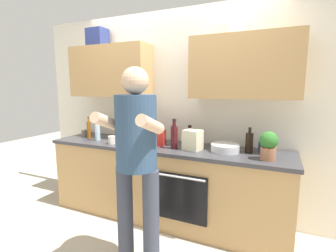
% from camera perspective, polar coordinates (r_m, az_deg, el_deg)
% --- Properties ---
extents(ground_plane, '(12.00, 12.00, 0.00)m').
position_cam_1_polar(ground_plane, '(3.19, -1.08, -20.45)').
color(ground_plane, '#B2A893').
extents(back_wall_unit, '(4.00, 0.38, 2.50)m').
position_cam_1_polar(back_wall_unit, '(3.04, 0.97, 7.48)').
color(back_wall_unit, silver).
rests_on(back_wall_unit, ground).
extents(counter, '(2.84, 0.67, 0.90)m').
position_cam_1_polar(counter, '(3.00, -1.10, -12.91)').
color(counter, tan).
rests_on(counter, ground).
extents(person_standing, '(0.49, 0.45, 1.73)m').
position_cam_1_polar(person_standing, '(2.06, -7.39, -6.36)').
color(person_standing, '#383D4C').
rests_on(person_standing, ground).
extents(bottle_oil, '(0.07, 0.07, 0.33)m').
position_cam_1_polar(bottle_oil, '(3.03, -6.31, -1.09)').
color(bottle_oil, olive).
rests_on(bottle_oil, counter).
extents(bottle_water, '(0.07, 0.07, 0.36)m').
position_cam_1_polar(bottle_water, '(3.23, -16.09, -0.69)').
color(bottle_water, silver).
rests_on(bottle_water, counter).
extents(bottle_soda, '(0.07, 0.07, 0.35)m').
position_cam_1_polar(bottle_soda, '(2.78, -7.56, -1.94)').
color(bottle_soda, '#198C33').
rests_on(bottle_soda, counter).
extents(bottle_syrup, '(0.05, 0.05, 0.28)m').
position_cam_1_polar(bottle_syrup, '(3.44, -17.91, -0.74)').
color(bottle_syrup, '#8C4C14').
rests_on(bottle_syrup, counter).
extents(bottle_hotsauce, '(0.08, 0.08, 0.28)m').
position_cam_1_polar(bottle_hotsauce, '(2.85, -9.45, -2.45)').
color(bottle_hotsauce, red).
rests_on(bottle_hotsauce, counter).
extents(bottle_soy, '(0.08, 0.08, 0.26)m').
position_cam_1_polar(bottle_soy, '(2.66, 18.35, -3.63)').
color(bottle_soy, black).
rests_on(bottle_soy, counter).
extents(bottle_vinegar, '(0.07, 0.07, 0.23)m').
position_cam_1_polar(bottle_vinegar, '(2.90, 5.05, -2.41)').
color(bottle_vinegar, brown).
rests_on(bottle_vinegar, counter).
extents(bottle_wine, '(0.08, 0.08, 0.33)m').
position_cam_1_polar(bottle_wine, '(2.69, 1.46, -2.35)').
color(bottle_wine, '#471419').
rests_on(bottle_wine, counter).
extents(cup_stoneware, '(0.07, 0.07, 0.09)m').
position_cam_1_polar(cup_stoneware, '(3.55, -18.88, -1.62)').
color(cup_stoneware, slate).
rests_on(cup_stoneware, counter).
extents(cup_coffee, '(0.08, 0.08, 0.09)m').
position_cam_1_polar(cup_coffee, '(3.01, -12.93, -3.17)').
color(cup_coffee, white).
rests_on(cup_coffee, counter).
extents(cup_tea, '(0.07, 0.07, 0.11)m').
position_cam_1_polar(cup_tea, '(2.75, 20.98, -4.54)').
color(cup_tea, '#33598C').
rests_on(cup_tea, counter).
extents(mixing_bowl, '(0.30, 0.30, 0.08)m').
position_cam_1_polar(mixing_bowl, '(2.65, 13.13, -4.98)').
color(mixing_bowl, silver).
rests_on(mixing_bowl, counter).
extents(potted_herb, '(0.16, 0.16, 0.27)m').
position_cam_1_polar(potted_herb, '(2.45, 22.32, -4.04)').
color(potted_herb, '#9E6647').
rests_on(potted_herb, counter).
extents(grocery_bag_crisps, '(0.20, 0.17, 0.18)m').
position_cam_1_polar(grocery_bag_crisps, '(2.86, -2.54, -2.74)').
color(grocery_bag_crisps, red).
rests_on(grocery_bag_crisps, counter).
extents(grocery_bag_rice, '(0.21, 0.20, 0.22)m').
position_cam_1_polar(grocery_bag_rice, '(2.65, 5.80, -3.25)').
color(grocery_bag_rice, beige).
rests_on(grocery_bag_rice, counter).
extents(grocery_bag_bread, '(0.27, 0.20, 0.14)m').
position_cam_1_polar(grocery_bag_bread, '(3.17, -9.36, -2.06)').
color(grocery_bag_bread, tan).
rests_on(grocery_bag_bread, counter).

